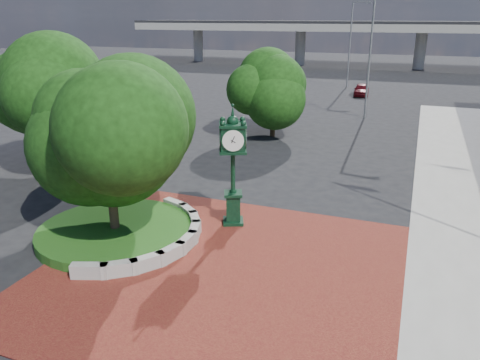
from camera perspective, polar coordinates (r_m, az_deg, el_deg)
name	(u,v)px	position (r m, az deg, el deg)	size (l,w,h in m)	color
ground	(231,258)	(17.34, -1.08, -9.46)	(200.00, 200.00, 0.00)	black
plaza	(220,270)	(16.53, -2.40, -10.96)	(12.00, 12.00, 0.04)	maroon
planter_wall	(166,239)	(18.29, -9.04, -7.14)	(2.96, 6.77, 0.54)	#9E9B93
grass_bed	(116,232)	(19.48, -14.93, -6.09)	(6.10, 6.10, 0.40)	#1E4A15
overpass	(389,27)	(84.29, 17.72, 17.32)	(90.00, 12.00, 7.50)	#9E9B93
tree_planter	(107,147)	(18.28, -15.88, 3.94)	(5.20, 5.20, 6.33)	#38281C
tree_northwest	(37,101)	(27.05, -23.54, 8.80)	(5.60, 5.60, 6.93)	#38281C
tree_street	(273,92)	(33.89, 4.09, 10.66)	(4.40, 4.40, 5.45)	#38281C
post_clock	(233,161)	(19.03, -0.87, 2.29)	(1.31, 1.31, 5.04)	black
parked_car	(361,90)	(53.99, 14.58, 10.60)	(1.56, 3.88, 1.32)	#500B11
street_lamp_near	(374,47)	(41.53, 15.97, 15.32)	(2.25, 0.61, 10.09)	slate
street_lamp_far	(352,38)	(59.81, 13.53, 16.46)	(2.22, 0.46, 9.91)	slate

